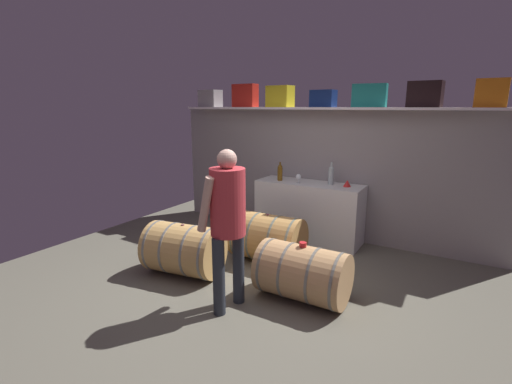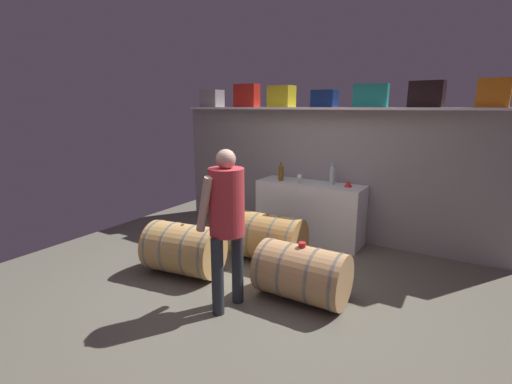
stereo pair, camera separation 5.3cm
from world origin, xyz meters
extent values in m
cube|color=#5F5C50|center=(0.00, 0.55, -0.01)|extent=(6.32, 7.59, 0.02)
cube|color=gray|center=(0.00, 2.19, 0.97)|extent=(5.12, 0.10, 1.94)
cube|color=white|center=(0.00, 2.04, 1.95)|extent=(4.71, 0.40, 0.03)
cube|color=gray|center=(-2.03, 2.04, 2.11)|extent=(0.34, 0.26, 0.28)
cube|color=red|center=(-1.33, 2.04, 2.15)|extent=(0.41, 0.20, 0.36)
cube|color=yellow|center=(-0.70, 2.04, 2.13)|extent=(0.39, 0.27, 0.32)
cube|color=navy|center=(-0.01, 2.04, 2.09)|extent=(0.34, 0.24, 0.24)
cube|color=#1A8078|center=(0.64, 2.04, 2.12)|extent=(0.45, 0.23, 0.31)
cube|color=black|center=(1.33, 2.04, 2.13)|extent=(0.41, 0.28, 0.32)
cube|color=orange|center=(2.03, 2.04, 2.13)|extent=(0.34, 0.30, 0.32)
cube|color=white|center=(-0.10, 1.86, 0.44)|extent=(1.57, 0.54, 0.88)
cylinder|color=#ADBEBD|center=(0.21, 1.92, 0.99)|extent=(0.08, 0.08, 0.21)
sphere|color=#ADBEBD|center=(0.21, 1.92, 1.11)|extent=(0.07, 0.07, 0.07)
cylinder|color=#ADBEBD|center=(0.21, 1.92, 1.16)|extent=(0.03, 0.03, 0.09)
cylinder|color=brown|center=(-0.56, 1.81, 0.98)|extent=(0.08, 0.08, 0.19)
sphere|color=brown|center=(-0.56, 1.81, 1.08)|extent=(0.07, 0.07, 0.07)
cylinder|color=brown|center=(-0.56, 1.81, 1.13)|extent=(0.03, 0.03, 0.07)
cylinder|color=white|center=(-0.23, 1.76, 0.88)|extent=(0.06, 0.06, 0.00)
cylinder|color=white|center=(-0.23, 1.76, 0.92)|extent=(0.01, 0.01, 0.06)
sphere|color=white|center=(-0.23, 1.76, 0.98)|extent=(0.08, 0.08, 0.08)
sphere|color=maroon|center=(-0.23, 1.76, 0.97)|extent=(0.05, 0.05, 0.05)
cone|color=red|center=(0.45, 1.90, 0.93)|extent=(0.11, 0.11, 0.09)
cylinder|color=tan|center=(0.54, 0.19, 0.29)|extent=(0.92, 0.57, 0.57)
cylinder|color=slate|center=(0.15, 0.19, 0.29)|extent=(0.03, 0.58, 0.58)
cylinder|color=slate|center=(0.39, 0.19, 0.29)|extent=(0.03, 0.58, 0.58)
cylinder|color=slate|center=(0.69, 0.19, 0.29)|extent=(0.03, 0.58, 0.58)
cylinder|color=slate|center=(0.93, 0.19, 0.29)|extent=(0.03, 0.58, 0.58)
cylinder|color=#96483B|center=(0.54, 0.19, 0.58)|extent=(0.04, 0.04, 0.01)
cylinder|color=tan|center=(-0.25, 0.87, 0.31)|extent=(0.92, 0.64, 0.61)
cylinder|color=slate|center=(-0.64, 0.86, 0.31)|extent=(0.05, 0.63, 0.63)
cylinder|color=slate|center=(-0.40, 0.87, 0.31)|extent=(0.05, 0.63, 0.63)
cylinder|color=slate|center=(-0.11, 0.87, 0.31)|extent=(0.05, 0.63, 0.63)
cylinder|color=slate|center=(0.13, 0.88, 0.31)|extent=(0.05, 0.63, 0.63)
cylinder|color=#8A404D|center=(-0.25, 0.87, 0.63)|extent=(0.04, 0.04, 0.01)
cylinder|color=tan|center=(-0.93, 0.02, 0.31)|extent=(0.96, 0.73, 0.61)
cylinder|color=gray|center=(-1.29, -0.04, 0.31)|extent=(0.12, 0.61, 0.62)
cylinder|color=gray|center=(-1.07, -0.01, 0.31)|extent=(0.12, 0.61, 0.62)
cylinder|color=gray|center=(-0.79, 0.04, 0.31)|extent=(0.12, 0.61, 0.62)
cylinder|color=gray|center=(-0.57, 0.07, 0.31)|extent=(0.12, 0.61, 0.62)
cylinder|color=#844C54|center=(-0.93, 0.02, 0.62)|extent=(0.04, 0.04, 0.01)
cylinder|color=red|center=(0.53, 0.19, 0.61)|extent=(0.08, 0.08, 0.04)
cylinder|color=#272C34|center=(0.00, -0.20, 0.39)|extent=(0.12, 0.12, 0.78)
cylinder|color=#272C34|center=(-0.04, -0.49, 0.39)|extent=(0.12, 0.12, 0.78)
cylinder|color=#B93239|center=(-0.02, -0.35, 1.10)|extent=(0.34, 0.34, 0.64)
sphere|color=tan|center=(-0.02, -0.35, 1.51)|extent=(0.19, 0.19, 0.19)
cylinder|color=tan|center=(-0.09, -0.14, 1.10)|extent=(0.27, 0.12, 0.54)
cylinder|color=tan|center=(-0.14, -0.53, 1.10)|extent=(0.22, 0.11, 0.55)
camera|label=1|loc=(1.91, -3.08, 1.98)|focal=25.63mm
camera|label=2|loc=(1.95, -3.05, 1.98)|focal=25.63mm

